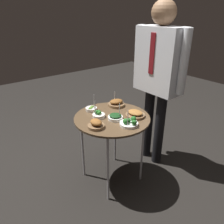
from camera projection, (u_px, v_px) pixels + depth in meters
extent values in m
plane|color=black|center=(112.00, 177.00, 2.30)|extent=(8.00, 8.00, 0.00)
cylinder|color=brown|center=(112.00, 118.00, 2.00)|extent=(0.70, 0.70, 0.02)
cylinder|color=#B7B7BC|center=(108.00, 170.00, 1.88)|extent=(0.02, 0.02, 0.69)
cylinder|color=#B7B7BC|center=(83.00, 148.00, 2.18)|extent=(0.02, 0.02, 0.69)
cylinder|color=#B7B7BC|center=(142.00, 152.00, 2.12)|extent=(0.02, 0.02, 0.69)
cylinder|color=#B7B7BC|center=(115.00, 134.00, 2.41)|extent=(0.02, 0.02, 0.69)
cylinder|color=white|center=(115.00, 118.00, 1.95)|extent=(0.13, 0.13, 0.03)
ellipsoid|color=#143816|center=(115.00, 115.00, 1.94)|extent=(0.11, 0.11, 0.02)
cylinder|color=#ADADB2|center=(119.00, 112.00, 1.91)|extent=(0.01, 0.01, 0.16)
cylinder|color=white|center=(129.00, 124.00, 1.85)|extent=(0.16, 0.16, 0.02)
sphere|color=#236023|center=(134.00, 122.00, 1.80)|extent=(0.04, 0.04, 0.04)
sphere|color=#236023|center=(133.00, 119.00, 1.85)|extent=(0.05, 0.05, 0.05)
sphere|color=#236023|center=(129.00, 120.00, 1.84)|extent=(0.04, 0.04, 0.04)
sphere|color=#236023|center=(126.00, 121.00, 1.82)|extent=(0.05, 0.05, 0.05)
cylinder|color=#ADADB2|center=(128.00, 119.00, 1.78)|extent=(0.01, 0.01, 0.16)
cylinder|color=brown|center=(96.00, 126.00, 1.81)|extent=(0.14, 0.14, 0.03)
ellipsoid|color=brown|center=(96.00, 122.00, 1.79)|extent=(0.12, 0.09, 0.05)
cylinder|color=silver|center=(91.00, 109.00, 2.11)|extent=(0.11, 0.11, 0.03)
ellipsoid|color=olive|center=(92.00, 107.00, 2.10)|extent=(0.06, 0.09, 0.01)
ellipsoid|color=olive|center=(91.00, 107.00, 2.11)|extent=(0.06, 0.09, 0.01)
ellipsoid|color=olive|center=(90.00, 107.00, 2.11)|extent=(0.06, 0.09, 0.01)
cylinder|color=#ADADB2|center=(94.00, 103.00, 2.08)|extent=(0.01, 0.01, 0.17)
cylinder|color=brown|center=(116.00, 105.00, 2.22)|extent=(0.17, 0.17, 0.03)
ellipsoid|color=brown|center=(116.00, 101.00, 2.20)|extent=(0.13, 0.15, 0.04)
cylinder|color=#ADADB2|center=(115.00, 98.00, 2.23)|extent=(0.01, 0.01, 0.14)
cylinder|color=silver|center=(99.00, 116.00, 1.99)|extent=(0.11, 0.11, 0.03)
sphere|color=#2D7028|center=(99.00, 113.00, 1.97)|extent=(0.03, 0.03, 0.03)
sphere|color=#2D7028|center=(100.00, 112.00, 1.98)|extent=(0.03, 0.03, 0.03)
sphere|color=#2D7028|center=(99.00, 111.00, 1.99)|extent=(0.03, 0.03, 0.03)
sphere|color=#2D7028|center=(96.00, 112.00, 1.98)|extent=(0.03, 0.03, 0.03)
sphere|color=#2D7028|center=(98.00, 113.00, 1.97)|extent=(0.03, 0.03, 0.03)
cylinder|color=#ADADB2|center=(95.00, 109.00, 1.94)|extent=(0.01, 0.01, 0.16)
cylinder|color=brown|center=(135.00, 115.00, 2.00)|extent=(0.18, 0.18, 0.02)
ellipsoid|color=#93602D|center=(135.00, 112.00, 1.99)|extent=(0.16, 0.13, 0.04)
cylinder|color=black|center=(148.00, 124.00, 2.49)|extent=(0.10, 0.10, 0.83)
cylinder|color=black|center=(159.00, 129.00, 2.37)|extent=(0.10, 0.10, 0.83)
cube|color=silver|center=(160.00, 61.00, 2.12)|extent=(0.47, 0.23, 0.63)
cube|color=maroon|center=(152.00, 54.00, 2.02)|extent=(0.06, 0.01, 0.38)
cylinder|color=silver|center=(140.00, 54.00, 2.30)|extent=(0.08, 0.08, 0.58)
cylinder|color=silver|center=(184.00, 63.00, 1.91)|extent=(0.08, 0.08, 0.58)
sphere|color=#8C6647|center=(164.00, 12.00, 1.93)|extent=(0.23, 0.23, 0.23)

